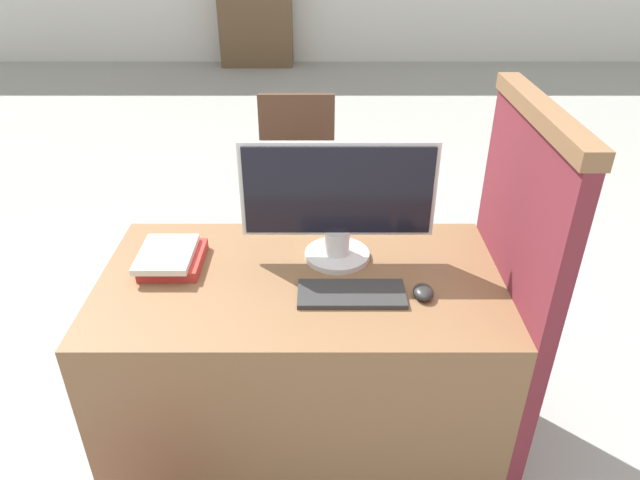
{
  "coord_description": "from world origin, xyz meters",
  "views": [
    {
      "loc": [
        0.06,
        -1.18,
        1.8
      ],
      "look_at": [
        0.06,
        0.33,
        0.92
      ],
      "focal_mm": 32.0,
      "sensor_mm": 36.0,
      "label": 1
    }
  ],
  "objects_px": {
    "book_stack": "(172,258)",
    "far_chair": "(298,166)",
    "mouse": "(424,292)",
    "keyboard": "(352,294)",
    "monitor": "(339,201)"
  },
  "relations": [
    {
      "from": "monitor",
      "to": "far_chair",
      "type": "bearing_deg",
      "value": 97.9
    },
    {
      "from": "mouse",
      "to": "far_chair",
      "type": "distance_m",
      "value": 1.72
    },
    {
      "from": "keyboard",
      "to": "mouse",
      "type": "distance_m",
      "value": 0.22
    },
    {
      "from": "book_stack",
      "to": "far_chair",
      "type": "height_order",
      "value": "far_chair"
    },
    {
      "from": "keyboard",
      "to": "book_stack",
      "type": "bearing_deg",
      "value": 163.54
    },
    {
      "from": "monitor",
      "to": "keyboard",
      "type": "relative_size",
      "value": 1.91
    },
    {
      "from": "monitor",
      "to": "book_stack",
      "type": "relative_size",
      "value": 2.63
    },
    {
      "from": "mouse",
      "to": "book_stack",
      "type": "relative_size",
      "value": 0.35
    },
    {
      "from": "monitor",
      "to": "mouse",
      "type": "height_order",
      "value": "monitor"
    },
    {
      "from": "book_stack",
      "to": "far_chair",
      "type": "relative_size",
      "value": 0.27
    },
    {
      "from": "keyboard",
      "to": "mouse",
      "type": "relative_size",
      "value": 3.99
    },
    {
      "from": "keyboard",
      "to": "far_chair",
      "type": "relative_size",
      "value": 0.38
    },
    {
      "from": "mouse",
      "to": "far_chair",
      "type": "xyz_separation_m",
      "value": [
        -0.46,
        1.63,
        -0.27
      ]
    },
    {
      "from": "mouse",
      "to": "far_chair",
      "type": "relative_size",
      "value": 0.09
    },
    {
      "from": "monitor",
      "to": "far_chair",
      "type": "height_order",
      "value": "monitor"
    }
  ]
}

